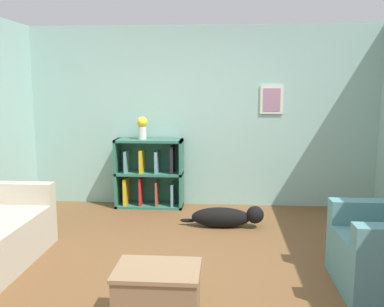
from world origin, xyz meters
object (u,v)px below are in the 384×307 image
Objects in this scene: dog at (227,217)px; bookshelf at (149,174)px; vase at (142,127)px; coffee_table at (158,296)px.

bookshelf is at bearing 142.31° from dog.
coffee_table is at bearing -77.46° from vase.
vase reaches higher than coffee_table.
dog is 1.80m from vase.
vase is (-0.69, 3.12, 0.93)m from coffee_table.
bookshelf is at bearing 100.89° from coffee_table.
bookshelf reaches higher than coffee_table.
vase is at bearing 145.16° from dog.
dog is at bearing 77.15° from coffee_table.
coffee_table is 0.59× the size of dog.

